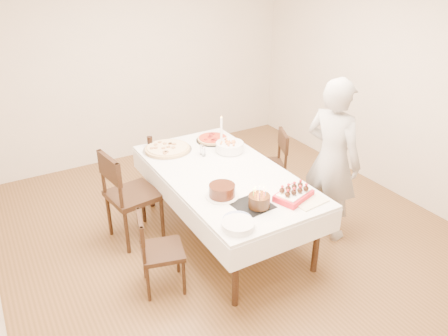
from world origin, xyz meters
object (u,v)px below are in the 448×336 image
layer_cake (222,191)px  birthday_cake (259,198)px  cola_glass (150,141)px  pizza_white (167,149)px  chair_right_savory (266,166)px  person (332,160)px  chair_left_savory (133,195)px  dining_table (224,204)px  pizza_pepperoni (213,139)px  chair_left_dessert (162,251)px  strawberry_box (294,194)px  pasta_bowl (230,147)px  taper_candle (221,133)px

layer_cake → birthday_cake: bearing=-59.8°
cola_glass → pizza_white: bearing=-60.5°
chair_right_savory → person: size_ratio=0.51×
chair_left_savory → birthday_cake: (0.75, -1.16, 0.34)m
dining_table → pizza_pepperoni: pizza_pepperoni is taller
chair_left_savory → chair_left_dessert: bearing=78.3°
chair_left_savory → strawberry_box: 1.65m
person → pasta_bowl: (-0.66, 0.89, -0.04)m
cola_glass → person: bearing=-47.3°
chair_right_savory → birthday_cake: size_ratio=4.65×
dining_table → chair_left_savory: 0.94m
chair_right_savory → pasta_bowl: chair_right_savory is taller
birthday_cake → taper_candle: bearing=75.1°
chair_left_dessert → taper_candle: taper_candle is taller
dining_table → strawberry_box: 0.90m
pizza_white → layer_cake: (0.02, -1.18, 0.04)m
chair_right_savory → taper_candle: bearing=-163.7°
chair_right_savory → pizza_pepperoni: (-0.53, 0.36, 0.34)m
chair_left_dessert → birthday_cake: birthday_cake is taller
pizza_white → birthday_cake: size_ratio=2.89×
taper_candle → chair_left_dessert: bearing=-141.2°
chair_right_savory → cola_glass: bearing=178.5°
pasta_bowl → chair_left_savory: bearing=178.0°
dining_table → cola_glass: cola_glass is taller
person → taper_candle: size_ratio=4.20×
chair_left_dessert → pizza_pepperoni: pizza_pepperoni is taller
taper_candle → birthday_cake: size_ratio=2.16×
dining_table → pizza_pepperoni: (0.29, 0.76, 0.40)m
chair_left_savory → cola_glass: bearing=-135.9°
chair_left_dessert → chair_left_savory: bearing=-78.6°
cola_glass → dining_table: bearing=-68.3°
chair_left_dessert → pizza_white: size_ratio=1.43×
pizza_white → birthday_cake: bearing=-82.3°
dining_table → layer_cake: (-0.25, -0.40, 0.43)m
pasta_bowl → person: bearing=-53.4°
pasta_bowl → strawberry_box: pasta_bowl is taller
chair_left_savory → layer_cake: size_ratio=3.35×
pasta_bowl → birthday_cake: birthday_cake is taller
chair_left_savory → pizza_pepperoni: (1.11, 0.32, 0.27)m
cola_glass → strawberry_box: cola_glass is taller
pizza_pepperoni → pasta_bowl: size_ratio=1.26×
pizza_pepperoni → cola_glass: size_ratio=3.35×
dining_table → chair_left_dessert: size_ratio=2.76×
pizza_pepperoni → chair_right_savory: bearing=-33.9°
chair_left_dessert → pasta_bowl: bearing=-130.1°
dining_table → chair_left_savory: bearing=151.4°
chair_left_savory → pasta_bowl: (1.12, -0.04, 0.30)m
chair_left_savory → chair_right_savory: bearing=170.6°
chair_left_savory → dining_table: bearing=143.4°
chair_left_dessert → birthday_cake: size_ratio=4.13×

